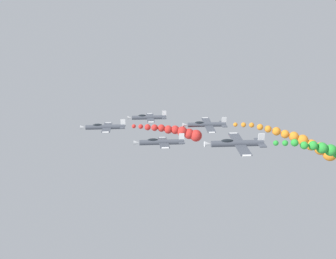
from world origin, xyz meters
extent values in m
cylinder|color=#474C56|center=(5.06, 14.19, 82.38)|extent=(1.12, 9.00, 1.12)
cone|color=white|center=(5.06, 19.29, 82.38)|extent=(1.06, 1.20, 1.06)
cube|color=#474C56|center=(5.06, 13.79, 82.28)|extent=(9.20, 1.90, 0.32)
cylinder|color=white|center=(0.46, 13.79, 82.35)|extent=(0.37, 1.40, 0.37)
cylinder|color=white|center=(9.66, 13.79, 82.20)|extent=(0.37, 1.40, 0.37)
cube|color=#474C56|center=(5.06, 10.19, 82.43)|extent=(3.80, 1.20, 0.24)
cube|color=white|center=(5.08, 10.09, 83.34)|extent=(0.16, 1.10, 1.60)
ellipsoid|color=black|center=(5.07, 15.99, 82.87)|extent=(0.81, 2.20, 0.71)
sphere|color=red|center=(5.11, 7.58, 82.42)|extent=(0.96, 0.96, 0.96)
sphere|color=red|center=(5.07, 5.98, 82.31)|extent=(1.09, 1.09, 1.09)
sphere|color=red|center=(5.01, 4.37, 82.13)|extent=(1.46, 1.46, 1.46)
sphere|color=red|center=(4.73, 2.76, 82.07)|extent=(1.56, 1.56, 1.56)
sphere|color=red|center=(4.83, 1.15, 81.91)|extent=(1.73, 1.73, 1.73)
sphere|color=red|center=(4.63, -0.45, 81.58)|extent=(1.96, 1.96, 1.96)
sphere|color=red|center=(4.54, -2.06, 81.51)|extent=(2.03, 2.03, 2.03)
sphere|color=red|center=(4.13, -3.67, 81.15)|extent=(2.43, 2.43, 2.43)
sphere|color=red|center=(4.03, -5.28, 80.59)|extent=(2.48, 2.48, 2.48)
sphere|color=red|center=(3.67, -6.88, 80.20)|extent=(2.79, 2.79, 2.79)
cylinder|color=#474C56|center=(-7.31, 1.90, 82.11)|extent=(1.17, 9.00, 1.17)
cone|color=white|center=(-7.31, 7.00, 82.11)|extent=(1.11, 1.20, 1.11)
cube|color=#474C56|center=(-7.32, 1.50, 82.01)|extent=(9.19, 1.90, 0.77)
cylinder|color=white|center=(-11.91, 1.50, 82.31)|extent=(0.38, 1.40, 0.38)
cylinder|color=white|center=(-2.73, 1.50, 81.72)|extent=(0.38, 1.40, 0.38)
cube|color=#474C56|center=(-7.31, -2.10, 82.16)|extent=(3.80, 1.20, 0.42)
cube|color=white|center=(-7.25, -2.20, 83.07)|extent=(0.24, 1.10, 1.61)
ellipsoid|color=black|center=(-7.28, 3.70, 82.61)|extent=(0.84, 2.20, 0.75)
cylinder|color=#474C56|center=(17.77, 3.67, 81.53)|extent=(1.12, 9.00, 1.12)
cone|color=white|center=(17.77, 8.77, 81.53)|extent=(1.06, 1.20, 1.06)
cube|color=#474C56|center=(17.77, 3.27, 81.43)|extent=(9.20, 1.90, 0.31)
cylinder|color=white|center=(13.17, 3.27, 81.36)|extent=(0.37, 1.40, 0.37)
cylinder|color=white|center=(22.37, 3.27, 81.49)|extent=(0.37, 1.40, 0.37)
cube|color=#474C56|center=(17.77, -0.33, 81.58)|extent=(3.80, 1.20, 0.23)
cube|color=white|center=(17.76, -0.43, 82.49)|extent=(0.16, 1.10, 1.60)
ellipsoid|color=black|center=(17.76, 5.47, 82.02)|extent=(0.81, 2.20, 0.71)
cylinder|color=#474C56|center=(5.09, -9.60, 82.47)|extent=(1.24, 9.00, 1.24)
cone|color=white|center=(5.09, -4.50, 82.47)|extent=(1.18, 1.20, 1.18)
cube|color=#474C56|center=(5.10, -10.00, 82.37)|extent=(9.14, 1.90, 1.41)
cylinder|color=white|center=(0.54, -10.00, 81.76)|extent=(0.40, 1.40, 0.40)
cylinder|color=white|center=(9.66, -10.00, 82.99)|extent=(0.40, 1.40, 0.40)
cube|color=#474C56|center=(5.08, -13.60, 82.52)|extent=(3.79, 1.20, 0.69)
cube|color=white|center=(4.96, -13.70, 83.43)|extent=(0.35, 1.10, 1.60)
ellipsoid|color=black|center=(5.02, -7.80, 82.96)|extent=(0.89, 2.20, 0.80)
sphere|color=orange|center=(5.08, -16.54, 82.33)|extent=(1.02, 1.02, 1.02)
sphere|color=orange|center=(4.95, -18.48, 82.27)|extent=(1.19, 1.19, 1.19)
sphere|color=orange|center=(4.87, -20.41, 82.18)|extent=(1.23, 1.23, 1.23)
sphere|color=orange|center=(4.37, -22.35, 81.78)|extent=(1.49, 1.49, 1.49)
sphere|color=orange|center=(4.25, -24.28, 81.29)|extent=(1.69, 1.69, 1.69)
sphere|color=orange|center=(3.85, -26.22, 80.80)|extent=(2.03, 2.03, 2.03)
sphere|color=orange|center=(3.30, -28.16, 80.22)|extent=(2.02, 2.02, 2.02)
sphere|color=orange|center=(2.67, -30.09, 79.77)|extent=(2.29, 2.29, 2.29)
sphere|color=orange|center=(1.98, -32.03, 79.05)|extent=(2.56, 2.56, 2.56)
sphere|color=orange|center=(1.39, -33.96, 77.96)|extent=(2.63, 2.63, 2.63)
sphere|color=orange|center=(0.49, -35.90, 77.31)|extent=(2.99, 2.99, 2.99)
sphere|color=orange|center=(-0.35, -37.84, 76.16)|extent=(3.25, 3.25, 3.25)
cylinder|color=#474C56|center=(-20.73, -10.20, 85.61)|extent=(1.23, 9.00, 1.23)
cone|color=white|center=(-20.73, -5.10, 85.61)|extent=(1.17, 1.20, 1.17)
cube|color=#474C56|center=(-20.72, -10.60, 85.51)|extent=(9.15, 1.90, 1.33)
cylinder|color=white|center=(-25.28, -10.60, 84.93)|extent=(0.40, 1.40, 0.40)
cylinder|color=white|center=(-16.15, -10.60, 86.09)|extent=(0.40, 1.40, 0.40)
cube|color=#474C56|center=(-20.74, -14.20, 85.66)|extent=(3.79, 1.20, 0.66)
cube|color=white|center=(-20.85, -14.30, 86.57)|extent=(0.34, 1.10, 1.60)
ellipsoid|color=black|center=(-20.79, -8.40, 86.10)|extent=(0.88, 2.20, 0.79)
sphere|color=green|center=(-20.78, -16.94, 85.53)|extent=(0.93, 0.93, 0.93)
sphere|color=green|center=(-20.58, -18.67, 85.43)|extent=(1.02, 1.02, 1.02)
sphere|color=green|center=(-20.47, -20.40, 85.41)|extent=(1.33, 1.33, 1.33)
sphere|color=green|center=(-20.52, -22.14, 84.90)|extent=(1.41, 1.41, 1.41)
sphere|color=green|center=(-20.28, -23.87, 84.75)|extent=(1.64, 1.64, 1.64)
sphere|color=green|center=(-20.11, -25.61, 84.21)|extent=(2.00, 2.00, 2.00)
sphere|color=green|center=(-19.93, -27.34, 83.69)|extent=(2.11, 2.11, 2.11)
camera|label=1|loc=(-83.18, 6.75, 104.92)|focal=41.65mm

